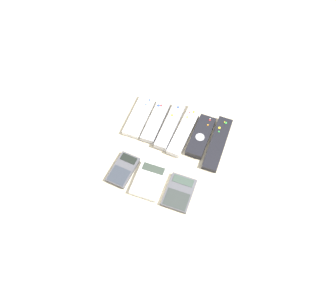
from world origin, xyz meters
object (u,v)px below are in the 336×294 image
Objects in this scene: remote_4 at (201,136)px; calculator_1 at (149,181)px; remote_1 at (156,121)px; remote_5 at (218,143)px; calculator_0 at (123,170)px; calculator_2 at (179,192)px; remote_3 at (185,130)px; remote_2 at (170,126)px; remote_0 at (140,116)px.

remote_4 reaches higher than calculator_1.
remote_1 is at bearing 104.70° from calculator_1.
calculator_0 is at bearing -142.45° from remote_5.
remote_1 is 0.17m from remote_4.
remote_1 is at bearing 126.09° from calculator_2.
calculator_2 is at bearing -3.52° from calculator_1.
calculator_1 is at bearing -97.66° from remote_3.
calculator_0 is (-0.25, -0.21, -0.00)m from remote_5.
remote_2 reaches higher than calculator_2.
remote_2 is (0.12, 0.00, 0.00)m from remote_0.
remote_3 is (0.17, 0.01, 0.00)m from remote_0.
calculator_2 is at bearing -45.07° from remote_0.
remote_1 is 0.27m from calculator_2.
remote_3 is at bearing 61.69° from calculator_0.
remote_4 reaches higher than remote_5.
remote_3 is (0.05, 0.01, -0.00)m from remote_2.
remote_5 is 0.22m from calculator_2.
remote_1 reaches higher than remote_0.
calculator_0 is (-0.19, -0.21, -0.00)m from remote_4.
remote_5 is (0.12, -0.01, -0.00)m from remote_3.
remote_1 reaches higher than calculator_2.
remote_0 is at bearing 118.36° from calculator_1.
remote_0 is 0.32m from calculator_2.
remote_3 reaches higher than calculator_2.
remote_3 is 1.71× the size of calculator_1.
remote_0 is at bearing 103.08° from calculator_0.
remote_3 is 0.06m from remote_4.
calculator_2 is at bearing 1.43° from calculator_0.
remote_2 is at bearing -172.98° from remote_3.
remote_2 is at bearing 72.65° from calculator_0.
remote_0 is at bearing 179.90° from remote_4.
remote_3 is at bearing 77.23° from calculator_1.
remote_5 is 0.33m from calculator_0.
remote_3 is 0.12m from remote_5.
remote_2 is 1.54× the size of calculator_1.
remote_2 is (0.05, 0.00, 0.00)m from remote_1.
calculator_1 is at bearing -86.59° from remote_2.
remote_4 is at bearing -0.82° from remote_2.
remote_1 is 0.81× the size of remote_3.
calculator_1 is (0.13, -0.21, -0.00)m from remote_0.
remote_1 is 1.40× the size of calculator_1.
calculator_2 is at bearing -89.19° from remote_4.
remote_3 is 1.01× the size of remote_5.
remote_5 is at bearing -2.62° from remote_1.
remote_2 reaches higher than calculator_1.
calculator_0 is at bearing 176.17° from calculator_2.
remote_2 is at bearing 90.97° from calculator_1.
remote_4 is at bearing 174.80° from remote_5.
calculator_1 is at bearing -128.71° from remote_5.
remote_5 is (0.29, 0.00, -0.00)m from remote_0.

